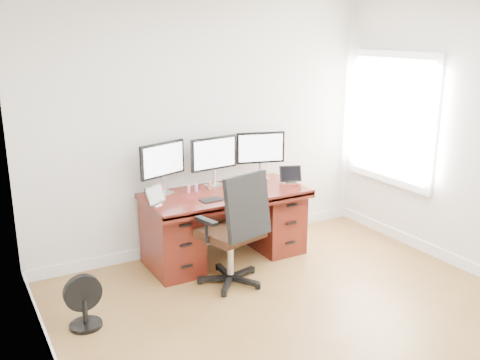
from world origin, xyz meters
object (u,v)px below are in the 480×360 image
desk (225,222)px  keyboard (240,196)px  floor_fan (84,303)px  monitor_center (214,155)px  office_chair (234,248)px

desk → keyboard: size_ratio=6.52×
desk → floor_fan: (-1.66, -0.68, -0.18)m
floor_fan → monitor_center: 2.08m
desk → office_chair: 0.64m
floor_fan → keyboard: size_ratio=1.75×
floor_fan → monitor_center: bearing=27.6°
office_chair → floor_fan: 1.45m
office_chair → keyboard: bearing=39.8°
office_chair → floor_fan: office_chair is taller
office_chair → keyboard: office_chair is taller
desk → office_chair: (-0.21, -0.60, -0.03)m
floor_fan → keyboard: keyboard is taller
desk → keyboard: keyboard is taller
office_chair → floor_fan: (-1.44, -0.08, -0.15)m
keyboard → floor_fan: bearing=-155.9°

